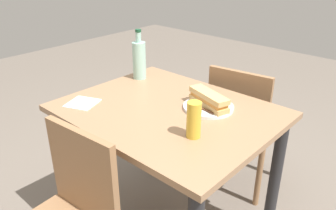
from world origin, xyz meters
The scene contains 8 objects.
dining_table centered at (0.00, 0.00, 0.64)m, with size 1.01×0.80×0.78m.
chair_near centered at (-0.08, -0.60, 0.49)m, with size 0.45×0.45×0.86m.
plate_near centered at (-0.14, -0.14, 0.78)m, with size 0.25×0.25×0.01m, color white.
baguette_sandwich_near centered at (-0.14, -0.14, 0.82)m, with size 0.25×0.14×0.07m.
knife_near centered at (-0.14, -0.08, 0.79)m, with size 0.18×0.03×0.01m.
water_bottle centered at (0.41, -0.20, 0.89)m, with size 0.08×0.08×0.29m.
beer_glass centered at (-0.26, 0.13, 0.85)m, with size 0.06×0.06×0.16m, color gold.
paper_napkin centered at (0.36, 0.24, 0.78)m, with size 0.14×0.14×0.00m, color white.
Camera 1 is at (-1.00, 1.10, 1.49)m, focal length 36.19 mm.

